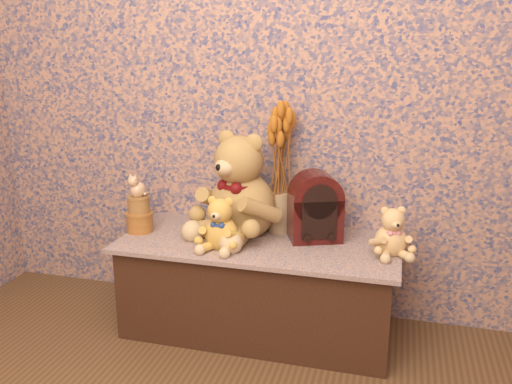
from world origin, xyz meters
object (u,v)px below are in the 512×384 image
at_px(ceramic_vase, 280,212).
at_px(cat_figurine, 138,185).
at_px(teddy_medium, 221,220).
at_px(biscuit_tin_lower, 140,222).
at_px(cathedral_radio, 315,206).
at_px(teddy_small, 392,229).
at_px(teddy_large, 242,180).

bearing_deg(ceramic_vase, cat_figurine, -164.03).
relative_size(teddy_medium, biscuit_tin_lower, 1.98).
bearing_deg(ceramic_vase, biscuit_tin_lower, -164.03).
distance_m(cathedral_radio, ceramic_vase, 0.20).
height_order(teddy_small, biscuit_tin_lower, teddy_small).
relative_size(cathedral_radio, ceramic_vase, 1.65).
bearing_deg(teddy_small, teddy_large, 152.15).
bearing_deg(cat_figurine, cathedral_radio, 24.26).
distance_m(teddy_large, cathedral_radio, 0.35).
distance_m(teddy_large, biscuit_tin_lower, 0.53).
relative_size(biscuit_tin_lower, cat_figurine, 1.08).
relative_size(teddy_small, ceramic_vase, 1.19).
bearing_deg(teddy_medium, teddy_large, 84.83).
bearing_deg(teddy_medium, ceramic_vase, 60.13).
bearing_deg(cathedral_radio, cat_figurine, 165.72).
bearing_deg(teddy_small, cathedral_radio, 143.39).
bearing_deg(cathedral_radio, teddy_small, -38.17).
height_order(teddy_medium, teddy_small, teddy_medium).
relative_size(cathedral_radio, biscuit_tin_lower, 2.50).
relative_size(ceramic_vase, cat_figurine, 1.63).
height_order(teddy_large, teddy_medium, teddy_large).
relative_size(teddy_large, teddy_medium, 2.07).
distance_m(teddy_medium, teddy_small, 0.72).
bearing_deg(teddy_large, biscuit_tin_lower, -143.76).
xyz_separation_m(teddy_medium, teddy_small, (0.71, 0.12, -0.01)).
relative_size(teddy_medium, teddy_small, 1.10).
bearing_deg(teddy_large, cat_figurine, -143.76).
distance_m(teddy_small, ceramic_vase, 0.54).
xyz_separation_m(teddy_large, cat_figurine, (-0.48, -0.10, -0.03)).
relative_size(teddy_medium, ceramic_vase, 1.31).
xyz_separation_m(biscuit_tin_lower, cat_figurine, (0.00, 0.00, 0.18)).
xyz_separation_m(cathedral_radio, biscuit_tin_lower, (-0.81, -0.11, -0.11)).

